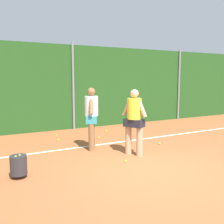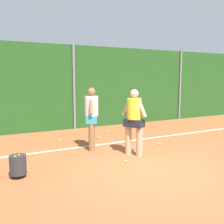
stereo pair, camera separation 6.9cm
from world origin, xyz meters
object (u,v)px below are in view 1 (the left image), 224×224
object	(u,v)px
tennis_ball_3	(126,161)
tennis_ball_5	(106,131)
tennis_ball_1	(160,144)
tennis_ball_4	(57,135)
tennis_ball_0	(99,138)
tennis_ball_2	(58,140)
tennis_ball_6	(141,129)
ball_hopper	(18,165)
player_midcourt	(91,115)
player_foreground_near	(134,119)

from	to	relation	value
tennis_ball_3	tennis_ball_5	world-z (taller)	same
tennis_ball_1	tennis_ball_4	world-z (taller)	same
tennis_ball_0	tennis_ball_1	distance (m)	2.21
tennis_ball_2	tennis_ball_6	world-z (taller)	same
tennis_ball_2	tennis_ball_6	size ratio (longest dim) A/B	1.00
ball_hopper	tennis_ball_0	bearing A→B (deg)	39.14
tennis_ball_2	tennis_ball_3	distance (m)	3.18
player_midcourt	tennis_ball_4	world-z (taller)	player_midcourt
tennis_ball_1	tennis_ball_2	world-z (taller)	same
tennis_ball_0	tennis_ball_5	bearing A→B (deg)	50.41
tennis_ball_4	player_midcourt	bearing A→B (deg)	-78.68
ball_hopper	tennis_ball_6	world-z (taller)	ball_hopper
player_foreground_near	tennis_ball_2	bearing A→B (deg)	0.97
player_midcourt	tennis_ball_0	xyz separation A→B (m)	(0.77, 1.15, -1.02)
tennis_ball_0	tennis_ball_3	distance (m)	2.76
player_foreground_near	tennis_ball_1	xyz separation A→B (m)	(1.36, 0.55, -1.01)
tennis_ball_0	tennis_ball_3	size ratio (longest dim) A/B	1.00
player_foreground_near	tennis_ball_1	bearing A→B (deg)	-96.04
player_foreground_near	ball_hopper	xyz separation A→B (m)	(-3.14, -0.27, -0.75)
tennis_ball_3	tennis_ball_4	world-z (taller)	same
tennis_ball_5	player_foreground_near	bearing A→B (deg)	-102.64
tennis_ball_1	tennis_ball_4	xyz separation A→B (m)	(-2.63, 2.81, 0.00)
player_midcourt	tennis_ball_6	world-z (taller)	player_midcourt
tennis_ball_1	tennis_ball_4	distance (m)	3.85
player_midcourt	tennis_ball_1	size ratio (longest dim) A/B	28.51
player_foreground_near	player_midcourt	world-z (taller)	player_midcourt
tennis_ball_4	tennis_ball_0	bearing A→B (deg)	-42.07
player_midcourt	tennis_ball_2	size ratio (longest dim) A/B	28.51
player_foreground_near	tennis_ball_1	distance (m)	1.78
player_foreground_near	tennis_ball_5	world-z (taller)	player_foreground_near
tennis_ball_1	tennis_ball_2	distance (m)	3.46
player_midcourt	tennis_ball_5	size ratio (longest dim) A/B	28.51
player_foreground_near	tennis_ball_6	bearing A→B (deg)	-65.51
ball_hopper	tennis_ball_6	size ratio (longest dim) A/B	7.78
player_midcourt	tennis_ball_5	bearing A→B (deg)	168.22
ball_hopper	tennis_ball_2	world-z (taller)	ball_hopper
tennis_ball_5	player_midcourt	bearing A→B (deg)	-126.48
tennis_ball_2	tennis_ball_5	world-z (taller)	same
tennis_ball_1	ball_hopper	bearing A→B (deg)	-169.73
player_foreground_near	ball_hopper	bearing A→B (deg)	66.76
tennis_ball_3	tennis_ball_5	bearing A→B (deg)	71.01
tennis_ball_3	tennis_ball_4	xyz separation A→B (m)	(-0.73, 3.83, 0.00)
player_foreground_near	tennis_ball_1	size ratio (longest dim) A/B	28.14
tennis_ball_1	tennis_ball_3	distance (m)	2.15
tennis_ball_3	ball_hopper	bearing A→B (deg)	175.58
player_foreground_near	tennis_ball_0	size ratio (longest dim) A/B	28.14
ball_hopper	tennis_ball_4	distance (m)	4.09
tennis_ball_1	tennis_ball_6	size ratio (longest dim) A/B	1.00
player_midcourt	tennis_ball_6	xyz separation A→B (m)	(2.99, 1.73, -1.02)
ball_hopper	tennis_ball_0	world-z (taller)	ball_hopper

